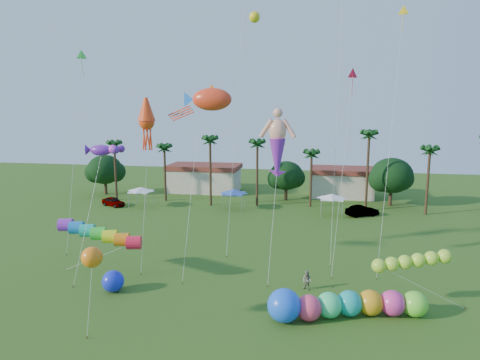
% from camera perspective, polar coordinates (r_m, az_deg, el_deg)
% --- Properties ---
extents(ground, '(160.00, 160.00, 0.00)m').
position_cam_1_polar(ground, '(27.97, -4.08, -22.04)').
color(ground, '#285116').
rests_on(ground, ground).
extents(tree_line, '(69.46, 8.91, 11.00)m').
position_cam_1_polar(tree_line, '(67.87, 8.28, 0.61)').
color(tree_line, '#3A2819').
rests_on(tree_line, ground).
extents(buildings_row, '(35.00, 7.00, 4.00)m').
position_cam_1_polar(buildings_row, '(74.69, 3.33, -0.26)').
color(buildings_row, beige).
rests_on(buildings_row, ground).
extents(tent_row, '(31.00, 4.00, 0.60)m').
position_cam_1_polar(tent_row, '(61.75, -0.96, -1.60)').
color(tent_row, white).
rests_on(tent_row, ground).
extents(car_a, '(4.35, 3.19, 1.38)m').
position_cam_1_polar(car_a, '(67.84, -16.54, -2.77)').
color(car_a, '#4C4C54').
rests_on(car_a, ground).
extents(car_b, '(4.74, 3.50, 1.49)m').
position_cam_1_polar(car_b, '(61.30, 15.98, -3.97)').
color(car_b, '#4C4C54').
rests_on(car_b, ground).
extents(spectator_b, '(0.99, 0.92, 1.62)m').
position_cam_1_polar(spectator_b, '(36.12, 8.92, -13.10)').
color(spectator_b, gray).
rests_on(spectator_b, ground).
extents(caterpillar_inflatable, '(11.45, 4.87, 2.35)m').
position_cam_1_polar(caterpillar_inflatable, '(32.16, 13.38, -15.86)').
color(caterpillar_inflatable, '#EC3E68').
rests_on(caterpillar_inflatable, ground).
extents(blue_ball, '(1.76, 1.76, 1.76)m').
position_cam_1_polar(blue_ball, '(36.86, -16.57, -12.81)').
color(blue_ball, '#182BE0').
rests_on(blue_ball, ground).
extents(rainbow_tube, '(9.87, 2.54, 4.18)m').
position_cam_1_polar(rainbow_tube, '(37.88, -16.83, -7.82)').
color(rainbow_tube, red).
rests_on(rainbow_tube, ground).
extents(green_worm, '(9.33, 1.88, 3.92)m').
position_cam_1_polar(green_worm, '(33.38, 18.02, -10.82)').
color(green_worm, '#A5E232').
rests_on(green_worm, ground).
extents(orange_ball_kite, '(1.54, 1.59, 5.90)m').
position_cam_1_polar(orange_ball_kite, '(29.39, -19.13, -9.71)').
color(orange_ball_kite, orange).
rests_on(orange_ball_kite, ground).
extents(merman_kite, '(2.88, 5.58, 14.15)m').
position_cam_1_polar(merman_kite, '(38.02, 5.00, 4.33)').
color(merman_kite, '#F1A189').
rests_on(merman_kite, ground).
extents(fish_kite, '(5.77, 7.61, 16.61)m').
position_cam_1_polar(fish_kite, '(39.64, -3.76, 10.68)').
color(fish_kite, '#F73A1B').
rests_on(fish_kite, ground).
extents(squid_kite, '(1.99, 4.05, 15.72)m').
position_cam_1_polar(squid_kite, '(40.13, -12.34, 7.57)').
color(squid_kite, '#FF4214').
rests_on(squid_kite, ground).
extents(lobster_kite, '(3.95, 5.67, 11.72)m').
position_cam_1_polar(lobster_kite, '(39.33, -18.06, 3.80)').
color(lobster_kite, '#6D21A9').
rests_on(lobster_kite, ground).
extents(delta_kite_red, '(1.99, 4.70, 18.23)m').
position_cam_1_polar(delta_kite_red, '(40.47, 14.76, 13.01)').
color(delta_kite_red, red).
rests_on(delta_kite_red, ground).
extents(delta_kite_yellow, '(2.23, 4.73, 23.56)m').
position_cam_1_polar(delta_kite_yellow, '(42.34, 20.86, 19.41)').
color(delta_kite_yellow, yellow).
rests_on(delta_kite_yellow, ground).
extents(delta_kite_green, '(1.21, 5.42, 20.72)m').
position_cam_1_polar(delta_kite_green, '(49.34, -20.41, 14.88)').
color(delta_kite_green, '#36E648').
rests_on(delta_kite_green, ground).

